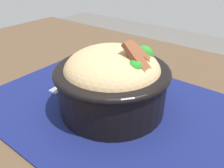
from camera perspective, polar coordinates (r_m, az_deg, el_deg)
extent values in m
cube|color=#4C3826|center=(0.45, -1.61, -7.77)|extent=(1.36, 0.84, 0.03)
cylinder|color=#412F20|center=(1.23, -13.11, -1.95)|extent=(0.04, 0.04, 0.68)
cube|color=#11194C|center=(0.45, -1.37, -5.08)|extent=(0.46, 0.36, 0.00)
cylinder|color=black|center=(0.41, 0.00, -1.05)|extent=(0.19, 0.19, 0.08)
torus|color=black|center=(0.40, 0.00, 3.34)|extent=(0.20, 0.20, 0.01)
ellipsoid|color=tan|center=(0.40, 0.00, 3.47)|extent=(0.24, 0.24, 0.08)
sphere|color=#257923|center=(0.35, 5.23, 3.68)|extent=(0.03, 0.03, 0.03)
sphere|color=#257923|center=(0.37, -0.70, 5.55)|extent=(0.03, 0.03, 0.03)
sphere|color=#257923|center=(0.40, 7.95, 7.18)|extent=(0.03, 0.03, 0.03)
cylinder|color=orange|center=(0.43, -1.92, 8.26)|extent=(0.04, 0.02, 0.01)
cylinder|color=orange|center=(0.41, 6.73, 7.00)|extent=(0.03, 0.01, 0.01)
cylinder|color=orange|center=(0.39, -3.32, 6.04)|extent=(0.03, 0.01, 0.01)
cube|color=brown|center=(0.36, 6.40, 6.30)|extent=(0.05, 0.02, 0.05)
cube|color=brown|center=(0.37, 7.14, 6.27)|extent=(0.04, 0.03, 0.04)
cube|color=brown|center=(0.38, 7.56, 7.11)|extent=(0.05, 0.04, 0.04)
cube|color=silver|center=(0.55, -7.11, 2.20)|extent=(0.01, 0.07, 0.00)
cube|color=silver|center=(0.52, -10.13, 0.52)|extent=(0.01, 0.01, 0.00)
cube|color=silver|center=(0.51, -11.62, -0.31)|extent=(0.02, 0.03, 0.00)
cube|color=silver|center=(0.51, -14.35, -1.15)|extent=(0.00, 0.02, 0.00)
cube|color=silver|center=(0.50, -13.91, -1.35)|extent=(0.00, 0.02, 0.00)
cube|color=silver|center=(0.50, -13.44, -1.57)|extent=(0.00, 0.02, 0.00)
cube|color=silver|center=(0.49, -12.98, -1.78)|extent=(0.00, 0.02, 0.00)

